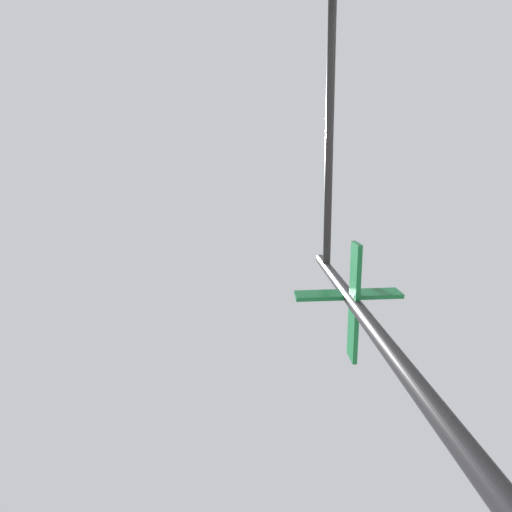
# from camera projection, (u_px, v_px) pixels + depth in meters

# --- Properties ---
(traffic_signal_near) EXTENTS (2.41, 3.23, 5.82)m
(traffic_signal_near) POSITION_uv_depth(u_px,v_px,m) (367.00, 131.00, 2.41)
(traffic_signal_near) COLOR black
(traffic_signal_near) RESTS_ON ground_plane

